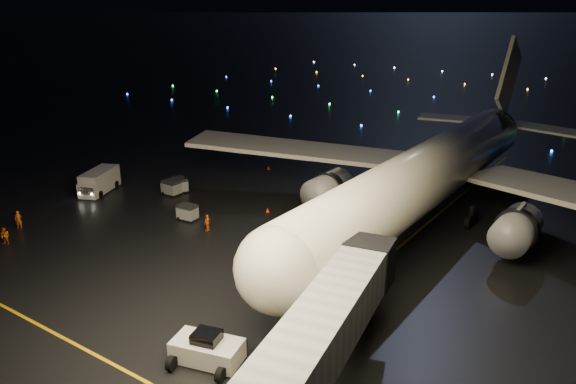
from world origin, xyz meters
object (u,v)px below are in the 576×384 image
Objects in this scene: crew_a at (18,220)px; baggage_cart_2 at (171,188)px; crew_b at (5,236)px; baggage_cart_1 at (180,185)px; crew_c at (208,223)px; pushback_tug at (207,347)px; service_truck at (100,181)px; airliner at (442,135)px; baggage_cart_0 at (187,212)px; belt_loader at (309,255)px.

crew_a reaches higher than baggage_cart_2.
crew_b reaches higher than baggage_cart_1.
crew_c is at bearing -8.10° from crew_a.
baggage_cart_2 is at bearing 124.91° from pushback_tug.
service_truck is at bearing 137.38° from pushback_tug.
baggage_cart_0 is at bearing -141.02° from airliner.
crew_a is at bearing 112.40° from crew_b.
service_truck is at bearing 171.74° from baggage_cart_0.
airliner is 35.48× the size of crew_b.
crew_c is (-14.44, 15.96, -0.19)m from pushback_tug.
pushback_tug is at bearing -94.72° from belt_loader.
service_truck is 3.68× the size of baggage_cart_1.
belt_loader is 30.43m from crew_a.
belt_loader is at bearing 3.43° from crew_b.
baggage_cart_1 is (-7.23, 6.18, 0.02)m from baggage_cart_0.
baggage_cart_0 is 8.66m from baggage_cart_2.
belt_loader is 17.01m from baggage_cart_0.
baggage_cart_2 is at bearing 152.28° from belt_loader.
airliner is 44.03m from crew_b.
crew_a is (-29.21, -8.53, -0.55)m from belt_loader.
crew_c reaches higher than baggage_cart_0.
crew_b is 0.88× the size of baggage_cart_0.
baggage_cart_1 is at bearing 123.09° from pushback_tug.
airliner is 21.01m from belt_loader.
belt_loader is at bearing 4.05° from baggage_cart_1.
service_truck is 9.55m from baggage_cart_1.
baggage_cart_0 is (-16.78, 2.75, -0.64)m from belt_loader.
pushback_tug is 0.60× the size of service_truck.
baggage_cart_0 is (9.72, 14.24, -0.03)m from crew_b.
crew_a reaches higher than crew_c.
crew_c is at bearing 117.57° from pushback_tug.
crew_a is 16.85m from baggage_cart_2.
crew_c is (-16.97, -17.63, -7.78)m from airliner.
belt_loader reaches higher than crew_a.
service_truck is at bearing 61.88° from crew_a.
belt_loader reaches higher than crew_c.
belt_loader is 3.31× the size of crew_a.
service_truck is (-33.25, 17.73, 0.30)m from pushback_tug.
baggage_cart_1 is at bearing -159.29° from airliner.
crew_a is at bearing -139.66° from airliner.
baggage_cart_0 is 9.52m from baggage_cart_1.
airliner is at bearing 33.26° from baggage_cart_0.
crew_c is (16.18, 10.25, -0.05)m from crew_a.
airliner is 30.83m from baggage_cart_1.
service_truck is (-31.84, 3.49, -0.12)m from belt_loader.
crew_b is at bearing -72.49° from baggage_cart_1.
baggage_cart_0 is (12.43, 11.28, -0.09)m from crew_a.
crew_c is at bearing -27.44° from baggage_cart_2.
service_truck is at bearing 89.60° from crew_b.
crew_a is 0.92× the size of baggage_cart_1.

